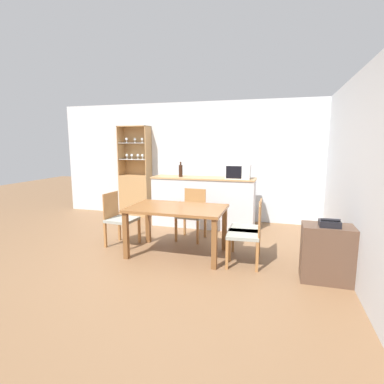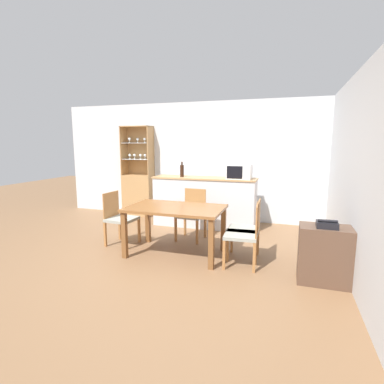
{
  "view_description": "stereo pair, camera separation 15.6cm",
  "coord_description": "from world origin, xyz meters",
  "px_view_note": "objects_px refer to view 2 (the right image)",
  "views": [
    {
      "loc": [
        1.65,
        -3.78,
        1.67
      ],
      "look_at": [
        0.22,
        1.14,
        0.83
      ],
      "focal_mm": 28.0,
      "sensor_mm": 36.0,
      "label": 1
    },
    {
      "loc": [
        1.8,
        -3.74,
        1.67
      ],
      "look_at": [
        0.22,
        1.14,
        0.83
      ],
      "focal_mm": 28.0,
      "sensor_mm": 36.0,
      "label": 2
    }
  ],
  "objects_px": {
    "display_cabinet": "(139,188)",
    "side_cabinet": "(324,255)",
    "dining_chair_head_far": "(192,214)",
    "dining_chair_side_right_far": "(247,229)",
    "dining_table": "(176,213)",
    "microwave": "(240,172)",
    "dining_chair_side_right_near": "(244,234)",
    "dining_chair_side_left_far": "(120,218)",
    "telephone": "(327,224)",
    "wine_bottle": "(182,171)"
  },
  "relations": [
    {
      "from": "dining_chair_head_far",
      "to": "microwave",
      "type": "distance_m",
      "value": 1.28
    },
    {
      "from": "dining_chair_head_far",
      "to": "dining_chair_side_right_far",
      "type": "xyz_separation_m",
      "value": [
        1.04,
        -0.64,
        0.0
      ]
    },
    {
      "from": "dining_chair_side_right_near",
      "to": "wine_bottle",
      "type": "bearing_deg",
      "value": 37.52
    },
    {
      "from": "dining_table",
      "to": "dining_chair_side_left_far",
      "type": "bearing_deg",
      "value": 172.56
    },
    {
      "from": "dining_chair_side_right_near",
      "to": "dining_chair_side_left_far",
      "type": "xyz_separation_m",
      "value": [
        -2.09,
        0.27,
        0.0
      ]
    },
    {
      "from": "microwave",
      "to": "wine_bottle",
      "type": "xyz_separation_m",
      "value": [
        -1.15,
        -0.05,
        -0.01
      ]
    },
    {
      "from": "display_cabinet",
      "to": "dining_chair_side_right_near",
      "type": "relative_size",
      "value": 2.35
    },
    {
      "from": "display_cabinet",
      "to": "dining_chair_side_right_far",
      "type": "height_order",
      "value": "display_cabinet"
    },
    {
      "from": "dining_table",
      "to": "wine_bottle",
      "type": "distance_m",
      "value": 1.7
    },
    {
      "from": "wine_bottle",
      "to": "side_cabinet",
      "type": "relative_size",
      "value": 0.43
    },
    {
      "from": "display_cabinet",
      "to": "telephone",
      "type": "xyz_separation_m",
      "value": [
        3.77,
        -2.49,
        0.11
      ]
    },
    {
      "from": "dining_chair_side_right_near",
      "to": "telephone",
      "type": "xyz_separation_m",
      "value": [
        0.99,
        -0.26,
        0.29
      ]
    },
    {
      "from": "dining_table",
      "to": "telephone",
      "type": "height_order",
      "value": "telephone"
    },
    {
      "from": "dining_chair_head_far",
      "to": "wine_bottle",
      "type": "xyz_separation_m",
      "value": [
        -0.46,
        0.78,
        0.68
      ]
    },
    {
      "from": "display_cabinet",
      "to": "telephone",
      "type": "distance_m",
      "value": 4.52
    },
    {
      "from": "dining_table",
      "to": "dining_chair_head_far",
      "type": "distance_m",
      "value": 0.8
    },
    {
      "from": "dining_chair_side_right_near",
      "to": "wine_bottle",
      "type": "xyz_separation_m",
      "value": [
        -1.5,
        1.69,
        0.68
      ]
    },
    {
      "from": "dining_chair_side_left_far",
      "to": "dining_chair_side_right_far",
      "type": "xyz_separation_m",
      "value": [
        2.09,
        -0.0,
        0.0
      ]
    },
    {
      "from": "telephone",
      "to": "dining_chair_side_right_far",
      "type": "bearing_deg",
      "value": 152.18
    },
    {
      "from": "dining_chair_side_left_far",
      "to": "microwave",
      "type": "relative_size",
      "value": 1.92
    },
    {
      "from": "dining_table",
      "to": "dining_chair_side_right_near",
      "type": "xyz_separation_m",
      "value": [
        1.05,
        -0.13,
        -0.19
      ]
    },
    {
      "from": "display_cabinet",
      "to": "dining_table",
      "type": "bearing_deg",
      "value": -50.43
    },
    {
      "from": "dining_table",
      "to": "dining_chair_side_right_near",
      "type": "distance_m",
      "value": 1.07
    },
    {
      "from": "display_cabinet",
      "to": "side_cabinet",
      "type": "distance_m",
      "value": 4.5
    },
    {
      "from": "dining_chair_head_far",
      "to": "microwave",
      "type": "height_order",
      "value": "microwave"
    },
    {
      "from": "dining_table",
      "to": "telephone",
      "type": "xyz_separation_m",
      "value": [
        2.04,
        -0.39,
        0.1
      ]
    },
    {
      "from": "dining_chair_side_right_far",
      "to": "microwave",
      "type": "bearing_deg",
      "value": 12.26
    },
    {
      "from": "dining_chair_side_left_far",
      "to": "dining_chair_side_right_near",
      "type": "bearing_deg",
      "value": 87.21
    },
    {
      "from": "microwave",
      "to": "side_cabinet",
      "type": "height_order",
      "value": "microwave"
    },
    {
      "from": "dining_chair_head_far",
      "to": "side_cabinet",
      "type": "height_order",
      "value": "dining_chair_head_far"
    },
    {
      "from": "telephone",
      "to": "dining_chair_side_left_far",
      "type": "bearing_deg",
      "value": 170.33
    },
    {
      "from": "dining_chair_head_far",
      "to": "telephone",
      "type": "distance_m",
      "value": 2.36
    },
    {
      "from": "dining_chair_side_left_far",
      "to": "side_cabinet",
      "type": "height_order",
      "value": "dining_chair_side_left_far"
    },
    {
      "from": "dining_chair_side_left_far",
      "to": "telephone",
      "type": "relative_size",
      "value": 3.71
    },
    {
      "from": "dining_chair_side_right_far",
      "to": "microwave",
      "type": "height_order",
      "value": "microwave"
    },
    {
      "from": "dining_chair_side_right_near",
      "to": "wine_bottle",
      "type": "height_order",
      "value": "wine_bottle"
    },
    {
      "from": "display_cabinet",
      "to": "dining_chair_head_far",
      "type": "distance_m",
      "value": 2.2
    },
    {
      "from": "dining_chair_side_right_far",
      "to": "dining_chair_side_right_near",
      "type": "bearing_deg",
      "value": 178.67
    },
    {
      "from": "dining_table",
      "to": "telephone",
      "type": "distance_m",
      "value": 2.08
    },
    {
      "from": "dining_chair_head_far",
      "to": "display_cabinet",
      "type": "bearing_deg",
      "value": -32.74
    },
    {
      "from": "dining_table",
      "to": "side_cabinet",
      "type": "relative_size",
      "value": 2.05
    },
    {
      "from": "dining_chair_head_far",
      "to": "dining_chair_side_right_near",
      "type": "relative_size",
      "value": 1.0
    },
    {
      "from": "dining_chair_side_right_near",
      "to": "side_cabinet",
      "type": "height_order",
      "value": "dining_chair_side_right_near"
    },
    {
      "from": "dining_chair_head_far",
      "to": "wine_bottle",
      "type": "relative_size",
      "value": 2.9
    },
    {
      "from": "dining_chair_side_right_near",
      "to": "microwave",
      "type": "height_order",
      "value": "microwave"
    },
    {
      "from": "microwave",
      "to": "dining_chair_head_far",
      "type": "bearing_deg",
      "value": -129.55
    },
    {
      "from": "dining_table",
      "to": "microwave",
      "type": "distance_m",
      "value": 1.82
    },
    {
      "from": "wine_bottle",
      "to": "dining_chair_side_left_far",
      "type": "bearing_deg",
      "value": -112.47
    },
    {
      "from": "dining_chair_side_right_near",
      "to": "side_cabinet",
      "type": "xyz_separation_m",
      "value": [
        0.99,
        -0.21,
        -0.1
      ]
    },
    {
      "from": "display_cabinet",
      "to": "dining_table",
      "type": "relative_size",
      "value": 1.44
    }
  ]
}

